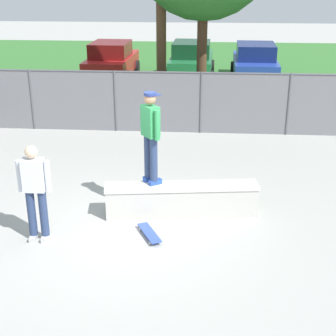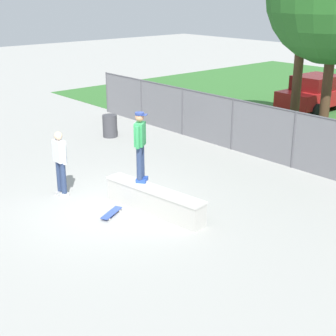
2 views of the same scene
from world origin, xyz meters
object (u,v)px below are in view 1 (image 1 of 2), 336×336
skateboard (149,233)px  car_green (191,60)px  car_blue (255,62)px  bystander (35,189)px  car_red (112,60)px  skateboarder (151,134)px  concrete_ledge (182,200)px

skateboard → car_green: car_green is taller
car_blue → bystander: size_ratio=2.33×
car_green → car_red: bearing=-174.0°
bystander → car_red: bearing=95.0°
skateboarder → bystander: (-1.93, -1.26, -0.67)m
skateboard → bystander: (-1.99, -0.25, 0.94)m
skateboard → car_blue: size_ratio=0.19×
car_blue → skateboarder: bearing=-103.6°
skateboard → bystander: size_ratio=0.44×
skateboarder → skateboard: (0.07, -1.01, -1.61)m
skateboard → car_red: car_red is taller
skateboard → car_green: 14.48m
skateboarder → car_green: size_ratio=0.43×
car_red → concrete_ledge: bearing=-73.9°
car_red → car_green: same height
skateboard → car_red: size_ratio=0.19×
bystander → concrete_ledge: bearing=25.3°
skateboarder → bystander: skateboarder is taller
car_green → bystander: bearing=-98.9°
skateboarder → car_blue: size_ratio=0.43×
car_blue → car_red: bearing=179.6°
concrete_ledge → skateboard: (-0.55, -0.95, -0.26)m
concrete_ledge → car_green: (-0.24, 13.51, 0.51)m
concrete_ledge → skateboarder: 1.49m
concrete_ledge → car_green: bearing=91.0°
skateboard → car_red: (-3.25, 14.09, 0.77)m
car_green → skateboard: bearing=-91.2°
skateboarder → skateboard: bearing=-86.3°
concrete_ledge → skateboarder: skateboarder is taller
car_green → bystander: size_ratio=2.33×
car_blue → car_green: bearing=171.4°
skateboard → car_green: bearing=88.8°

